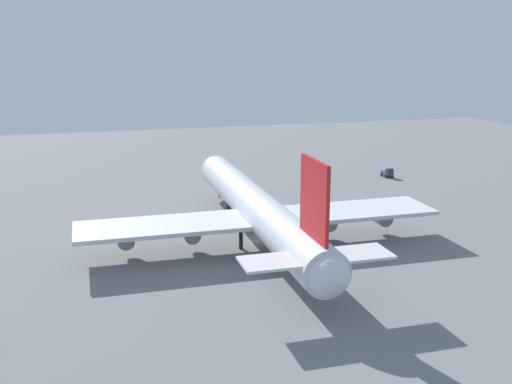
# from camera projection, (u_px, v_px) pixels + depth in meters

# --- Properties ---
(ground_plane) EXTENTS (288.36, 288.36, 0.00)m
(ground_plane) POSITION_uv_depth(u_px,v_px,m) (256.00, 241.00, 108.69)
(ground_plane) COLOR slate
(cargo_airplane) EXTENTS (72.09, 62.07, 19.95)m
(cargo_airplane) POSITION_uv_depth(u_px,v_px,m) (257.00, 209.00, 106.91)
(cargo_airplane) COLOR silver
(cargo_airplane) RESTS_ON ground_plane
(fuel_truck) EXTENTS (3.66, 2.32, 2.40)m
(fuel_truck) POSITION_uv_depth(u_px,v_px,m) (388.00, 173.00, 159.03)
(fuel_truck) COLOR #333338
(fuel_truck) RESTS_ON ground_plane
(baggage_tug) EXTENTS (2.99, 4.72, 2.32)m
(baggage_tug) POSITION_uv_depth(u_px,v_px,m) (238.00, 181.00, 149.60)
(baggage_tug) COLOR white
(baggage_tug) RESTS_ON ground_plane
(safety_cone_nose) EXTENTS (0.57, 0.57, 0.81)m
(safety_cone_nose) POSITION_uv_depth(u_px,v_px,m) (219.00, 195.00, 138.97)
(safety_cone_nose) COLOR orange
(safety_cone_nose) RESTS_ON ground_plane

